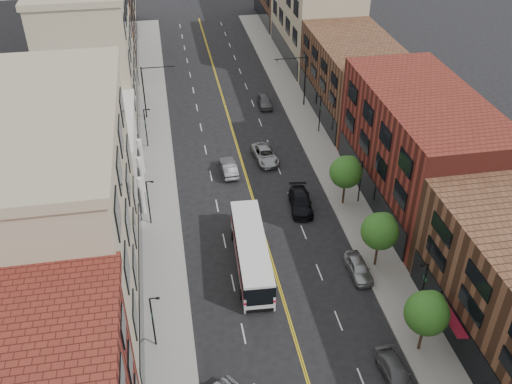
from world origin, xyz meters
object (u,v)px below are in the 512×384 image
city_bus (251,251)px  car_lane_b (265,155)px  car_parked_mid (396,373)px  car_lane_c (265,101)px  car_lane_a (301,202)px  car_lane_behind (229,167)px  car_parked_far (359,268)px

city_bus → car_lane_b: 19.09m
city_bus → car_parked_mid: (8.46, -14.22, -1.19)m
car_parked_mid → car_lane_c: car_lane_c is taller
city_bus → car_lane_a: bearing=53.6°
car_lane_behind → car_lane_b: size_ratio=0.86×
city_bus → car_parked_mid: size_ratio=2.78×
city_bus → car_lane_behind: (0.10, 16.30, -1.06)m
car_lane_b → car_lane_c: size_ratio=1.23×
car_lane_behind → car_parked_mid: bearing=102.5°
car_parked_far → car_lane_c: 35.73m
car_parked_mid → car_parked_far: size_ratio=1.03×
car_lane_behind → car_lane_b: car_lane_behind is taller
car_lane_a → car_lane_b: (-1.85, 10.29, -0.04)m
car_lane_a → car_lane_c: (0.84, 24.78, -0.04)m
city_bus → car_parked_far: size_ratio=2.85×
car_lane_a → car_lane_b: size_ratio=1.00×
car_lane_b → car_parked_mid: bearing=-88.6°
car_lane_behind → car_lane_a: bearing=126.0°
car_lane_b → car_lane_c: bearing=74.5°
car_lane_behind → car_lane_c: car_lane_behind is taller
car_parked_mid → car_lane_b: 32.86m
city_bus → car_parked_mid: bearing=-56.3°
car_parked_mid → car_lane_a: 22.44m
city_bus → car_parked_far: 9.85m
car_parked_far → car_lane_behind: 21.20m
city_bus → car_lane_behind: city_bus is taller
car_parked_far → car_lane_behind: size_ratio=0.93×
city_bus → car_lane_c: city_bus is taller
car_parked_mid → car_lane_b: size_ratio=0.82×
car_parked_mid → car_lane_a: bearing=90.7°
car_lane_behind → car_lane_c: 18.20m
car_lane_a → car_parked_far: bearing=-70.0°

